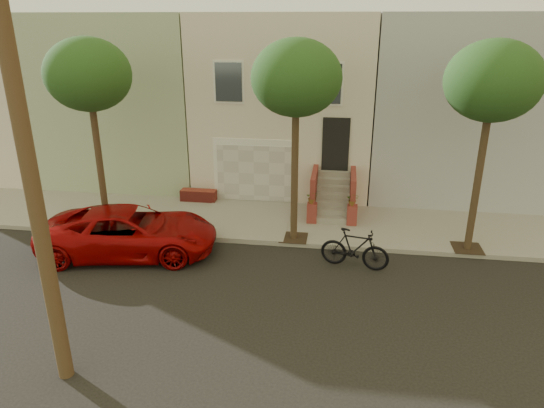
# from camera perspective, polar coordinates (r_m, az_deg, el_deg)

# --- Properties ---
(ground) EXTENTS (90.00, 90.00, 0.00)m
(ground) POSITION_cam_1_polar(r_m,az_deg,el_deg) (12.96, -3.77, -11.44)
(ground) COLOR black
(ground) RESTS_ON ground
(sidewalk) EXTENTS (40.00, 3.70, 0.15)m
(sidewalk) POSITION_cam_1_polar(r_m,az_deg,el_deg) (17.62, -0.23, -2.04)
(sidewalk) COLOR gray
(sidewalk) RESTS_ON ground
(house_row) EXTENTS (33.10, 11.70, 7.00)m
(house_row) POSITION_cam_1_polar(r_m,az_deg,el_deg) (22.27, 2.02, 12.33)
(house_row) COLOR beige
(house_row) RESTS_ON sidewalk
(tree_left) EXTENTS (2.70, 2.57, 6.30)m
(tree_left) POSITION_cam_1_polar(r_m,az_deg,el_deg) (16.69, -20.67, 13.83)
(tree_left) COLOR #2D2116
(tree_left) RESTS_ON sidewalk
(tree_mid) EXTENTS (2.70, 2.57, 6.30)m
(tree_mid) POSITION_cam_1_polar(r_m,az_deg,el_deg) (14.77, 2.85, 14.34)
(tree_mid) COLOR #2D2116
(tree_mid) RESTS_ON sidewalk
(tree_right) EXTENTS (2.70, 2.57, 6.30)m
(tree_right) POSITION_cam_1_polar(r_m,az_deg,el_deg) (15.27, 24.42, 12.79)
(tree_right) COLOR #2D2116
(tree_right) RESTS_ON sidewalk
(pickup_truck) EXTENTS (5.67, 3.29, 1.49)m
(pickup_truck) POSITION_cam_1_polar(r_m,az_deg,el_deg) (15.77, -16.29, -3.11)
(pickup_truck) COLOR #960506
(pickup_truck) RESTS_ON ground
(motorcycle) EXTENTS (2.09, 0.96, 1.21)m
(motorcycle) POSITION_cam_1_polar(r_m,az_deg,el_deg) (14.57, 9.64, -5.15)
(motorcycle) COLOR black
(motorcycle) RESTS_ON ground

